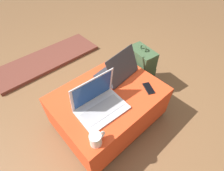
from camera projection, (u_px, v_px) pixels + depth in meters
ground_plane at (109, 119)px, 1.77m from camera, size 14.00×14.00×0.00m
ottoman at (108, 107)px, 1.63m from camera, size 0.93×0.69×0.39m
laptop_near at (99, 103)px, 1.35m from camera, size 0.39×0.28×0.27m
laptop_far at (118, 70)px, 1.62m from camera, size 0.38×0.30×0.25m
cell_phone at (149, 88)px, 1.53m from camera, size 0.12×0.15×0.01m
backpack at (141, 69)px, 1.95m from camera, size 0.25×0.31×0.56m
coffee_mug at (96, 139)px, 1.15m from camera, size 0.12×0.08×0.10m
fireplace_hearth at (47, 59)px, 2.42m from camera, size 1.40×0.50×0.04m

